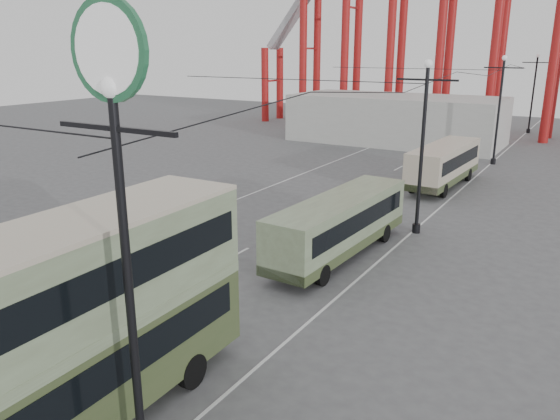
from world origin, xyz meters
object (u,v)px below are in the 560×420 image
Objects in this scene: double_decker_bus at (72,322)px; pedestrian at (291,259)px; single_decker_cream at (444,163)px; single_decker_green at (340,223)px; lamp_post_near at (117,151)px.

double_decker_bus is 5.51× the size of pedestrian.
single_decker_cream is (0.80, 32.19, -1.51)m from double_decker_bus.
double_decker_bus is at bearing -88.44° from single_decker_green.
single_decker_cream reaches higher than single_decker_green.
single_decker_cream is (-1.66, 32.48, -6.12)m from lamp_post_near.
single_decker_cream is (0.51, 16.93, 0.07)m from single_decker_green.
single_decker_green is 3.88m from pedestrian.
double_decker_bus is 11.70m from pedestrian.
double_decker_bus is 15.34m from single_decker_green.
double_decker_bus is 1.03× the size of single_decker_green.
pedestrian is (-1.08, -20.71, -0.75)m from single_decker_cream.
lamp_post_near is 5.48× the size of pedestrian.
lamp_post_near is 5.23m from double_decker_bus.
pedestrian is at bearing -95.85° from single_decker_green.
lamp_post_near is 1.08× the size of single_decker_cream.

